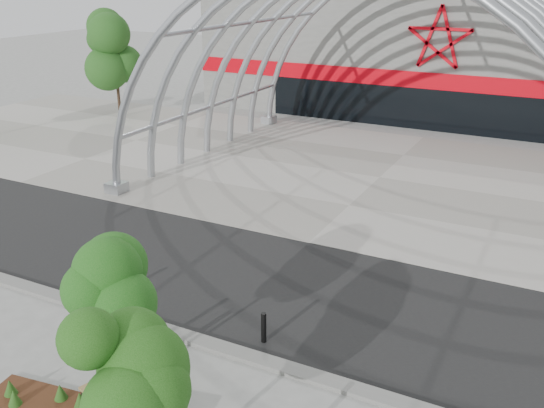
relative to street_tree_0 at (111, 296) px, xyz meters
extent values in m
plane|color=gray|center=(0.59, 2.82, -2.61)|extent=(140.00, 140.00, 0.00)
cube|color=black|center=(0.59, 6.32, -2.60)|extent=(140.00, 7.00, 0.02)
cube|color=gray|center=(0.59, 18.32, -2.59)|extent=(60.00, 17.00, 0.04)
cube|color=slate|center=(0.59, 2.57, -2.55)|extent=(60.00, 0.50, 0.12)
cube|color=slate|center=(0.59, 36.32, 1.39)|extent=(34.00, 15.00, 8.00)
cube|color=black|center=(0.59, 28.87, -1.31)|extent=(22.00, 0.25, 2.60)
cube|color=red|center=(0.59, 28.87, 0.49)|extent=(34.00, 0.30, 1.00)
torus|color=#A1A6AB|center=(0.59, 10.82, -2.61)|extent=(20.36, 0.36, 20.36)
torus|color=#A1A6AB|center=(0.59, 13.32, -2.61)|extent=(20.36, 0.36, 20.36)
torus|color=#A1A6AB|center=(0.59, 15.82, -2.61)|extent=(20.36, 0.36, 20.36)
torus|color=#A1A6AB|center=(0.59, 18.32, -2.61)|extent=(20.36, 0.36, 20.36)
torus|color=#A1A6AB|center=(0.59, 20.82, -2.61)|extent=(20.36, 0.36, 20.36)
torus|color=#A1A6AB|center=(0.59, 23.32, -2.61)|extent=(20.36, 0.36, 20.36)
torus|color=#A1A6AB|center=(0.59, 25.82, -2.61)|extent=(20.36, 0.36, 20.36)
cylinder|color=#A1A6AB|center=(-6.48, 18.32, 4.46)|extent=(0.20, 15.00, 0.20)
cylinder|color=#A1A6AB|center=(-9.07, 18.32, -0.03)|extent=(0.20, 15.00, 0.20)
cube|color=#A1A6AB|center=(-9.41, 10.82, -2.36)|extent=(0.80, 0.80, 0.50)
cube|color=#A1A6AB|center=(-9.41, 25.82, -2.36)|extent=(0.80, 0.80, 0.50)
cone|color=#2B591B|center=(-1.80, -1.56, -2.33)|extent=(0.32, 0.32, 0.39)
cone|color=#2B591B|center=(-0.38, -0.93, -2.33)|extent=(0.32, 0.32, 0.39)
cone|color=#2B591B|center=(-1.00, -0.92, -2.33)|extent=(0.32, 0.32, 0.39)
cone|color=#2B591B|center=(-2.18, -1.34, -2.33)|extent=(0.32, 0.32, 0.39)
cylinder|color=#2F2417|center=(0.00, 0.00, -1.68)|extent=(0.12, 0.12, 1.86)
ellipsoid|color=#114E10|center=(0.00, 0.00, 0.01)|extent=(1.59, 1.59, 2.03)
ellipsoid|color=#17470D|center=(2.41, -2.37, 0.27)|extent=(1.69, 1.69, 2.24)
cube|color=black|center=(-0.29, -0.61, -2.42)|extent=(0.24, 0.44, 0.39)
cube|color=olive|center=(0.40, -0.83, -2.23)|extent=(2.01, 1.03, 0.06)
cylinder|color=black|center=(-3.41, 2.65, -2.10)|extent=(0.16, 0.16, 1.02)
cylinder|color=black|center=(-0.47, 1.94, -2.12)|extent=(0.16, 0.16, 0.99)
cylinder|color=black|center=(-0.07, 1.00, -2.07)|extent=(0.17, 0.17, 1.09)
cylinder|color=black|center=(2.09, 3.40, -2.16)|extent=(0.15, 0.15, 0.91)
cylinder|color=black|center=(-19.41, 22.82, -0.96)|extent=(0.20, 0.20, 3.30)
ellipsoid|color=#174615|center=(-19.41, 22.82, 2.04)|extent=(3.00, 3.00, 3.60)
camera|label=1|loc=(8.71, -8.98, 6.87)|focal=40.00mm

